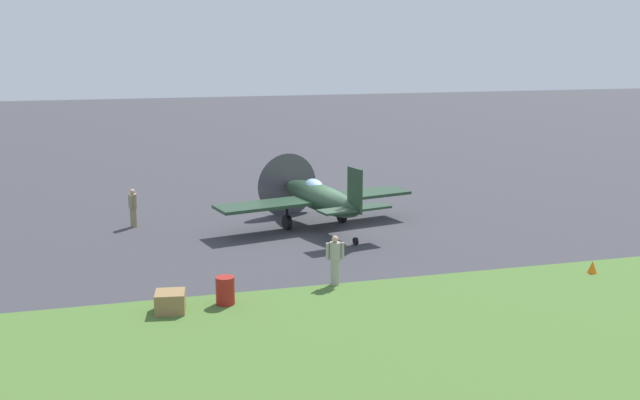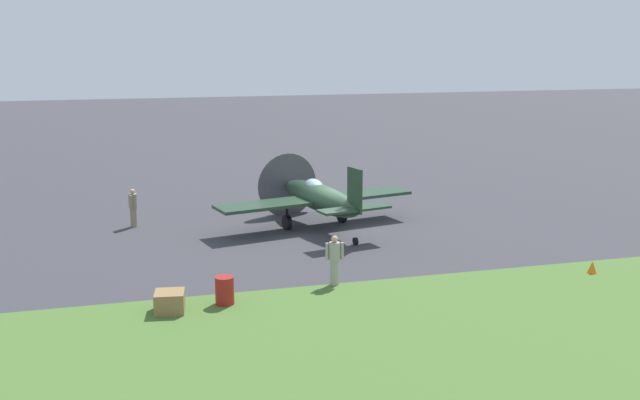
{
  "view_description": "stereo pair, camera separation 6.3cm",
  "coord_description": "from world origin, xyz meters",
  "px_view_note": "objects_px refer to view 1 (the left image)",
  "views": [
    {
      "loc": [
        -9.0,
        -30.23,
        8.24
      ],
      "look_at": [
        -0.32,
        0.87,
        1.29
      ],
      "focal_mm": 42.01,
      "sensor_mm": 36.0,
      "label": 1
    },
    {
      "loc": [
        -8.94,
        -30.25,
        8.24
      ],
      "look_at": [
        -0.32,
        0.87,
        1.29
      ],
      "focal_mm": 42.01,
      "sensor_mm": 36.0,
      "label": 2
    }
  ],
  "objects_px": {
    "airplane_lead": "(318,197)",
    "ground_crew_chief": "(335,259)",
    "ground_crew_mechanic": "(133,207)",
    "runway_marker_cone": "(592,267)",
    "supply_crate": "(170,302)",
    "fuel_drum": "(225,291)"
  },
  "relations": [
    {
      "from": "ground_crew_mechanic",
      "to": "supply_crate",
      "type": "distance_m",
      "value": 11.38
    },
    {
      "from": "supply_crate",
      "to": "airplane_lead",
      "type": "bearing_deg",
      "value": 51.1
    },
    {
      "from": "airplane_lead",
      "to": "supply_crate",
      "type": "relative_size",
      "value": 10.41
    },
    {
      "from": "airplane_lead",
      "to": "ground_crew_chief",
      "type": "bearing_deg",
      "value": -114.07
    },
    {
      "from": "airplane_lead",
      "to": "runway_marker_cone",
      "type": "height_order",
      "value": "airplane_lead"
    },
    {
      "from": "ground_crew_chief",
      "to": "fuel_drum",
      "type": "xyz_separation_m",
      "value": [
        -3.91,
        -0.92,
        -0.46
      ]
    },
    {
      "from": "airplane_lead",
      "to": "ground_crew_mechanic",
      "type": "bearing_deg",
      "value": 150.57
    },
    {
      "from": "supply_crate",
      "to": "runway_marker_cone",
      "type": "xyz_separation_m",
      "value": [
        14.96,
        -0.1,
        -0.1
      ]
    },
    {
      "from": "fuel_drum",
      "to": "supply_crate",
      "type": "xyz_separation_m",
      "value": [
        -1.74,
        -0.23,
        -0.13
      ]
    },
    {
      "from": "airplane_lead",
      "to": "ground_crew_chief",
      "type": "height_order",
      "value": "airplane_lead"
    },
    {
      "from": "fuel_drum",
      "to": "runway_marker_cone",
      "type": "bearing_deg",
      "value": -1.4
    },
    {
      "from": "ground_crew_chief",
      "to": "runway_marker_cone",
      "type": "bearing_deg",
      "value": -177.93
    },
    {
      "from": "ground_crew_mechanic",
      "to": "runway_marker_cone",
      "type": "xyz_separation_m",
      "value": [
        15.68,
        -11.43,
        -0.69
      ]
    },
    {
      "from": "airplane_lead",
      "to": "runway_marker_cone",
      "type": "bearing_deg",
      "value": -62.11
    },
    {
      "from": "ground_crew_chief",
      "to": "runway_marker_cone",
      "type": "distance_m",
      "value": 9.42
    },
    {
      "from": "airplane_lead",
      "to": "ground_crew_chief",
      "type": "xyz_separation_m",
      "value": [
        -1.57,
        -7.8,
        -0.48
      ]
    },
    {
      "from": "ground_crew_mechanic",
      "to": "runway_marker_cone",
      "type": "distance_m",
      "value": 19.42
    },
    {
      "from": "runway_marker_cone",
      "to": "airplane_lead",
      "type": "bearing_deg",
      "value": 130.57
    },
    {
      "from": "airplane_lead",
      "to": "ground_crew_mechanic",
      "type": "distance_m",
      "value": 8.31
    },
    {
      "from": "ground_crew_chief",
      "to": "fuel_drum",
      "type": "height_order",
      "value": "ground_crew_chief"
    },
    {
      "from": "runway_marker_cone",
      "to": "supply_crate",
      "type": "bearing_deg",
      "value": 179.63
    },
    {
      "from": "airplane_lead",
      "to": "runway_marker_cone",
      "type": "xyz_separation_m",
      "value": [
        7.74,
        -9.04,
        -1.17
      ]
    }
  ]
}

